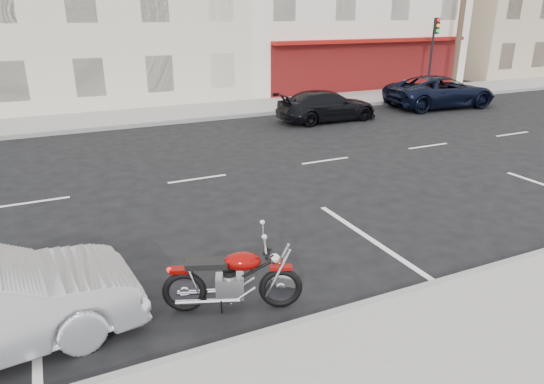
# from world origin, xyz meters

# --- Properties ---
(ground) EXTENTS (120.00, 120.00, 0.00)m
(ground) POSITION_xyz_m (0.00, 0.00, 0.00)
(ground) COLOR black
(ground) RESTS_ON ground
(sidewalk_far) EXTENTS (80.00, 3.40, 0.15)m
(sidewalk_far) POSITION_xyz_m (-5.00, 8.70, 0.07)
(sidewalk_far) COLOR gray
(sidewalk_far) RESTS_ON ground
(curb_near) EXTENTS (80.00, 0.12, 0.16)m
(curb_near) POSITION_xyz_m (-5.00, -7.00, 0.08)
(curb_near) COLOR gray
(curb_near) RESTS_ON ground
(curb_far) EXTENTS (80.00, 0.12, 0.16)m
(curb_far) POSITION_xyz_m (-5.00, 7.00, 0.08)
(curb_far) COLOR gray
(curb_far) RESTS_ON ground
(utility_pole) EXTENTS (1.80, 0.30, 9.00)m
(utility_pole) POSITION_xyz_m (15.50, 8.60, 4.74)
(utility_pole) COLOR #422D1E
(utility_pole) RESTS_ON sidewalk_far
(traffic_light) EXTENTS (0.26, 0.30, 3.80)m
(traffic_light) POSITION_xyz_m (13.50, 8.33, 2.56)
(traffic_light) COLOR black
(traffic_light) RESTS_ON sidewalk_far
(fire_hydrant) EXTENTS (0.20, 0.20, 0.72)m
(fire_hydrant) POSITION_xyz_m (12.00, 8.50, 0.53)
(fire_hydrant) COLOR beige
(fire_hydrant) RESTS_ON sidewalk_far
(motorcycle) EXTENTS (1.98, 0.97, 1.04)m
(motorcycle) POSITION_xyz_m (-2.61, -6.37, 0.48)
(motorcycle) COLOR black
(motorcycle) RESTS_ON ground
(suv_far) EXTENTS (5.40, 2.81, 1.45)m
(suv_far) POSITION_xyz_m (11.43, 5.30, 0.73)
(suv_far) COLOR black
(suv_far) RESTS_ON ground
(car_far) EXTENTS (4.28, 1.79, 1.24)m
(car_far) POSITION_xyz_m (5.02, 4.93, 0.62)
(car_far) COLOR black
(car_far) RESTS_ON ground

